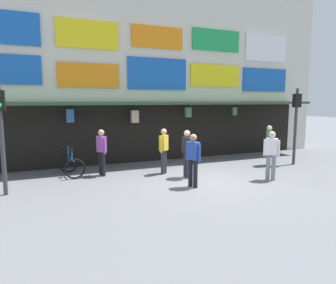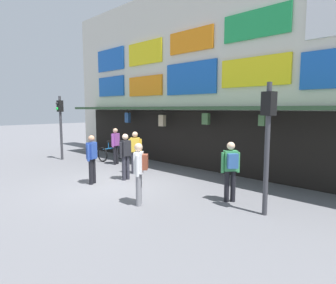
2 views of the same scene
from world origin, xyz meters
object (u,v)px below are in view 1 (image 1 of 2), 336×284
(bicycle_parked, at_px, (71,165))
(pedestrian_in_purple, at_px, (164,149))
(pedestrian_in_black, at_px, (187,151))
(pedestrian_in_red, at_px, (271,152))
(traffic_light_near, at_px, (1,121))
(pedestrian_in_green, at_px, (193,158))
(traffic_light_far, at_px, (296,114))
(pedestrian_in_white, at_px, (269,142))
(pedestrian_in_blue, at_px, (102,150))

(bicycle_parked, xyz_separation_m, pedestrian_in_purple, (3.18, -1.03, 0.55))
(pedestrian_in_black, bearing_deg, pedestrian_in_purple, 121.02)
(pedestrian_in_red, bearing_deg, traffic_light_near, 168.50)
(bicycle_parked, bearing_deg, traffic_light_near, -140.41)
(pedestrian_in_black, xyz_separation_m, pedestrian_in_green, (-0.36, -1.15, 0.00))
(traffic_light_far, distance_m, pedestrian_in_red, 3.41)
(bicycle_parked, bearing_deg, pedestrian_in_white, -10.11)
(traffic_light_near, distance_m, pedestrian_in_blue, 3.44)
(traffic_light_far, bearing_deg, pedestrian_in_black, -176.99)
(traffic_light_far, bearing_deg, pedestrian_in_blue, 171.51)
(pedestrian_in_green, bearing_deg, pedestrian_in_white, 20.48)
(traffic_light_far, relative_size, pedestrian_in_red, 1.90)
(bicycle_parked, bearing_deg, pedestrian_in_purple, -17.90)
(pedestrian_in_purple, xyz_separation_m, pedestrian_in_green, (0.16, -2.02, 0.00))
(traffic_light_near, distance_m, bicycle_parked, 3.11)
(pedestrian_in_black, height_order, pedestrian_in_red, same)
(pedestrian_in_purple, relative_size, pedestrian_in_white, 1.00)
(pedestrian_in_black, bearing_deg, pedestrian_in_green, -107.37)
(traffic_light_near, height_order, pedestrian_in_blue, traffic_light_near)
(pedestrian_in_red, bearing_deg, pedestrian_in_blue, 151.05)
(pedestrian_in_green, bearing_deg, pedestrian_in_red, -5.10)
(pedestrian_in_blue, bearing_deg, pedestrian_in_white, -7.98)
(pedestrian_in_black, bearing_deg, pedestrian_in_blue, 151.54)
(pedestrian_in_black, height_order, pedestrian_in_green, same)
(pedestrian_in_green, bearing_deg, pedestrian_in_purple, 94.52)
(pedestrian_in_red, height_order, pedestrian_in_green, same)
(traffic_light_near, height_order, pedestrian_in_purple, traffic_light_near)
(pedestrian_in_black, distance_m, pedestrian_in_green, 1.21)
(bicycle_parked, relative_size, pedestrian_in_blue, 0.73)
(traffic_light_near, distance_m, traffic_light_far, 10.91)
(pedestrian_in_green, distance_m, pedestrian_in_white, 4.74)
(traffic_light_far, bearing_deg, pedestrian_in_green, -165.65)
(pedestrian_in_purple, bearing_deg, pedestrian_in_blue, 164.75)
(traffic_light_far, relative_size, pedestrian_in_white, 1.90)
(pedestrian_in_green, relative_size, pedestrian_in_white, 1.00)
(traffic_light_far, height_order, pedestrian_in_red, traffic_light_far)
(bicycle_parked, relative_size, pedestrian_in_black, 0.73)
(bicycle_parked, xyz_separation_m, pedestrian_in_green, (3.34, -3.05, 0.55))
(pedestrian_in_purple, relative_size, pedestrian_in_green, 1.00)
(traffic_light_near, distance_m, pedestrian_in_green, 5.64)
(pedestrian_in_purple, height_order, pedestrian_in_white, same)
(pedestrian_in_black, bearing_deg, pedestrian_in_white, 7.06)
(traffic_light_far, height_order, pedestrian_in_green, traffic_light_far)
(pedestrian_in_green, xyz_separation_m, pedestrian_in_blue, (-2.32, 2.61, 0.00))
(pedestrian_in_red, distance_m, pedestrian_in_blue, 5.92)
(pedestrian_in_red, bearing_deg, bicycle_parked, 151.94)
(pedestrian_in_purple, height_order, pedestrian_in_blue, same)
(bicycle_parked, height_order, pedestrian_in_black, pedestrian_in_black)
(pedestrian_in_purple, bearing_deg, traffic_light_near, -173.27)
(pedestrian_in_green, height_order, pedestrian_in_white, same)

